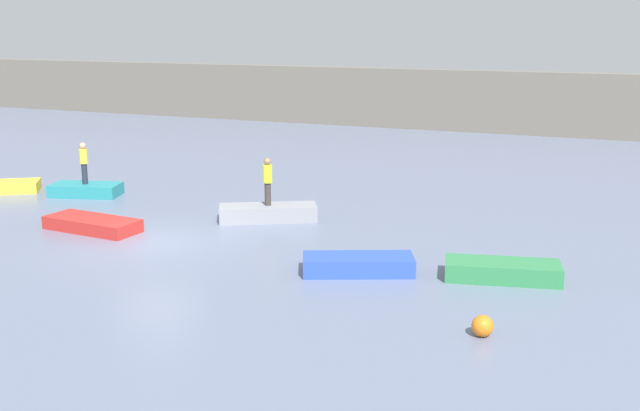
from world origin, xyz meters
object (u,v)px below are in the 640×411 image
at_px(rowboat_teal, 86,190).
at_px(person_hiviz_shirt, 268,179).
at_px(rowboat_yellow, 1,187).
at_px(rowboat_blue, 358,265).
at_px(person_yellow_shirt, 84,161).
at_px(rowboat_green, 502,271).
at_px(mooring_buoy, 482,326).
at_px(rowboat_grey, 268,213).
at_px(rowboat_red, 92,224).

relative_size(rowboat_teal, person_hiviz_shirt, 1.62).
relative_size(rowboat_yellow, person_hiviz_shirt, 1.77).
relative_size(rowboat_teal, rowboat_blue, 0.88).
distance_m(person_hiviz_shirt, person_yellow_shirt, 8.47).
height_order(rowboat_yellow, rowboat_teal, rowboat_teal).
height_order(rowboat_green, mooring_buoy, rowboat_green).
bearing_deg(rowboat_grey, mooring_buoy, -68.03).
xyz_separation_m(rowboat_green, person_hiviz_shirt, (-8.62, 3.26, 1.22)).
height_order(rowboat_blue, mooring_buoy, rowboat_blue).
height_order(person_yellow_shirt, mooring_buoy, person_yellow_shirt).
bearing_deg(rowboat_grey, rowboat_teal, 146.53).
bearing_deg(person_yellow_shirt, rowboat_red, -48.72).
distance_m(rowboat_red, rowboat_blue, 9.69).
bearing_deg(rowboat_green, rowboat_blue, -178.25).
height_order(rowboat_yellow, rowboat_blue, rowboat_blue).
distance_m(rowboat_grey, rowboat_green, 9.22).
xyz_separation_m(rowboat_blue, mooring_buoy, (4.01, -3.07, -0.00)).
bearing_deg(mooring_buoy, rowboat_red, 164.17).
bearing_deg(mooring_buoy, rowboat_blue, 142.58).
relative_size(rowboat_grey, rowboat_green, 1.11).
distance_m(rowboat_red, person_yellow_shirt, 5.65).
bearing_deg(person_hiviz_shirt, mooring_buoy, -39.45).
relative_size(rowboat_grey, rowboat_blue, 1.11).
xyz_separation_m(rowboat_green, person_yellow_shirt, (-17.07, 3.98, 1.17)).
relative_size(person_hiviz_shirt, mooring_buoy, 3.43).
distance_m(rowboat_blue, person_hiviz_shirt, 6.56).
bearing_deg(rowboat_teal, mooring_buoy, -40.97).
xyz_separation_m(rowboat_blue, rowboat_green, (3.77, 0.97, 0.00)).
distance_m(rowboat_red, mooring_buoy, 14.21).
relative_size(rowboat_blue, mooring_buoy, 6.26).
relative_size(rowboat_grey, mooring_buoy, 6.93).
bearing_deg(rowboat_blue, rowboat_green, -9.09).
bearing_deg(rowboat_teal, person_hiviz_shirt, -21.00).
relative_size(rowboat_yellow, rowboat_blue, 0.97).
bearing_deg(rowboat_grey, rowboat_yellow, 151.80).
bearing_deg(rowboat_teal, person_yellow_shirt, 163.89).
relative_size(rowboat_yellow, rowboat_red, 0.90).
xyz_separation_m(rowboat_teal, person_yellow_shirt, (-0.00, 0.00, 1.17)).
bearing_deg(rowboat_grey, person_yellow_shirt, 146.53).
bearing_deg(rowboat_teal, rowboat_grey, -21.00).
distance_m(person_yellow_shirt, mooring_buoy, 19.12).
distance_m(rowboat_blue, rowboat_green, 3.89).
bearing_deg(rowboat_green, mooring_buoy, -99.23).
bearing_deg(mooring_buoy, person_yellow_shirt, 155.14).
distance_m(rowboat_grey, mooring_buoy, 11.49).
xyz_separation_m(rowboat_yellow, person_hiviz_shirt, (12.05, 0.08, 1.25)).
relative_size(rowboat_red, rowboat_grey, 0.97).
bearing_deg(rowboat_red, rowboat_green, 5.43).
bearing_deg(rowboat_yellow, rowboat_teal, -20.31).
bearing_deg(rowboat_yellow, person_yellow_shirt, -20.31).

